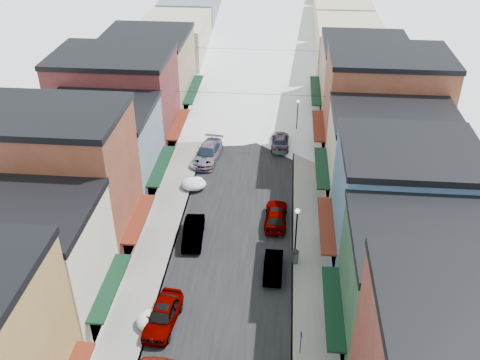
% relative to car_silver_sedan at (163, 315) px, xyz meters
% --- Properties ---
extents(road, '(10.00, 160.00, 0.01)m').
position_rel_car_silver_sedan_xyz_m(road, '(4.08, 47.52, -0.83)').
color(road, black).
rests_on(road, ground).
extents(sidewalk_left, '(3.20, 160.00, 0.15)m').
position_rel_car_silver_sedan_xyz_m(sidewalk_left, '(-2.52, 47.52, -0.76)').
color(sidewalk_left, gray).
rests_on(sidewalk_left, ground).
extents(sidewalk_right, '(3.20, 160.00, 0.15)m').
position_rel_car_silver_sedan_xyz_m(sidewalk_right, '(10.68, 47.52, -0.76)').
color(sidewalk_right, gray).
rests_on(sidewalk_right, ground).
extents(curb_left, '(0.10, 160.00, 0.15)m').
position_rel_car_silver_sedan_xyz_m(curb_left, '(-0.97, 47.52, -0.76)').
color(curb_left, slate).
rests_on(curb_left, ground).
extents(curb_right, '(0.10, 160.00, 0.15)m').
position_rel_car_silver_sedan_xyz_m(curb_right, '(9.13, 47.52, -0.76)').
color(curb_right, slate).
rests_on(curb_right, ground).
extents(bldg_l_cream, '(11.30, 8.20, 9.50)m').
position_rel_car_silver_sedan_xyz_m(bldg_l_cream, '(-9.11, 0.02, 3.93)').
color(bldg_l_cream, beige).
rests_on(bldg_l_cream, ground).
extents(bldg_l_brick_near, '(12.30, 8.20, 12.50)m').
position_rel_car_silver_sedan_xyz_m(bldg_l_brick_near, '(-9.61, 8.02, 5.43)').
color(bldg_l_brick_near, brown).
rests_on(bldg_l_brick_near, ground).
extents(bldg_l_grayblue, '(11.30, 9.20, 9.00)m').
position_rel_car_silver_sedan_xyz_m(bldg_l_grayblue, '(-9.11, 16.52, 3.68)').
color(bldg_l_grayblue, slate).
rests_on(bldg_l_grayblue, ground).
extents(bldg_l_brick_far, '(13.30, 9.20, 11.00)m').
position_rel_car_silver_sedan_xyz_m(bldg_l_brick_far, '(-10.11, 25.52, 4.68)').
color(bldg_l_brick_far, maroon).
rests_on(bldg_l_brick_far, ground).
extents(bldg_l_tan, '(11.30, 11.20, 10.00)m').
position_rel_car_silver_sedan_xyz_m(bldg_l_tan, '(-9.11, 35.52, 4.18)').
color(bldg_l_tan, '#8F805E').
rests_on(bldg_l_tan, ground).
extents(bldg_r_green, '(11.30, 9.20, 9.50)m').
position_rel_car_silver_sedan_xyz_m(bldg_r_green, '(17.28, -0.48, 3.93)').
color(bldg_r_green, '#23492E').
rests_on(bldg_r_green, ground).
extents(bldg_r_blue, '(11.30, 9.20, 10.50)m').
position_rel_car_silver_sedan_xyz_m(bldg_r_blue, '(17.28, 8.52, 4.43)').
color(bldg_r_blue, '#3D638A').
rests_on(bldg_r_blue, ground).
extents(bldg_r_cream, '(12.30, 9.20, 9.00)m').
position_rel_car_silver_sedan_xyz_m(bldg_r_cream, '(17.78, 17.52, 3.68)').
color(bldg_r_cream, beige).
rests_on(bldg_r_cream, ground).
extents(bldg_r_brick_far, '(13.30, 9.20, 11.50)m').
position_rel_car_silver_sedan_xyz_m(bldg_r_brick_far, '(18.28, 26.52, 4.93)').
color(bldg_r_brick_far, brown).
rests_on(bldg_r_brick_far, ground).
extents(bldg_r_tan, '(11.30, 11.20, 9.50)m').
position_rel_car_silver_sedan_xyz_m(bldg_r_tan, '(17.28, 36.52, 3.93)').
color(bldg_r_tan, '#90755E').
rests_on(bldg_r_tan, ground).
extents(distant_blocks, '(34.00, 55.00, 8.00)m').
position_rel_car_silver_sedan_xyz_m(distant_blocks, '(4.08, 70.52, 3.17)').
color(distant_blocks, gray).
rests_on(distant_blocks, ground).
extents(overhead_cables, '(16.40, 15.04, 0.04)m').
position_rel_car_silver_sedan_xyz_m(overhead_cables, '(4.08, 35.02, 5.37)').
color(overhead_cables, black).
rests_on(overhead_cables, ground).
extents(car_silver_sedan, '(2.47, 5.06, 1.66)m').
position_rel_car_silver_sedan_xyz_m(car_silver_sedan, '(0.00, 0.00, 0.00)').
color(car_silver_sedan, '#9B9FA2').
rests_on(car_silver_sedan, ground).
extents(car_dark_hatch, '(1.94, 4.75, 1.53)m').
position_rel_car_silver_sedan_xyz_m(car_dark_hatch, '(0.58, 9.70, -0.06)').
color(car_dark_hatch, black).
rests_on(car_dark_hatch, ground).
extents(car_silver_wagon, '(3.12, 6.17, 1.72)m').
position_rel_car_silver_sedan_xyz_m(car_silver_wagon, '(-0.10, 23.53, 0.03)').
color(car_silver_wagon, '#AEB2B7').
rests_on(car_silver_wagon, ground).
extents(car_green_sedan, '(1.50, 4.21, 1.38)m').
position_rel_car_silver_sedan_xyz_m(car_green_sedan, '(7.58, 6.06, -0.14)').
color(car_green_sedan, black).
rests_on(car_green_sedan, ground).
extents(car_gray_suv, '(2.05, 4.95, 1.68)m').
position_rel_car_silver_sedan_xyz_m(car_gray_suv, '(7.58, 12.77, 0.01)').
color(car_gray_suv, gray).
rests_on(car_gray_suv, ground).
extents(car_black_sedan, '(2.04, 4.91, 1.42)m').
position_rel_car_silver_sedan_xyz_m(car_black_sedan, '(7.58, 27.36, -0.12)').
color(car_black_sedan, black).
rests_on(car_black_sedan, ground).
extents(car_lane_silver, '(2.41, 4.99, 1.64)m').
position_rel_car_silver_sedan_xyz_m(car_lane_silver, '(2.12, 49.04, -0.01)').
color(car_lane_silver, '#A8AAB0').
rests_on(car_lane_silver, ground).
extents(car_lane_white, '(3.11, 5.94, 1.60)m').
position_rel_car_silver_sedan_xyz_m(car_lane_white, '(4.92, 58.83, -0.03)').
color(car_lane_white, silver).
rests_on(car_lane_white, ground).
extents(parking_sign, '(0.12, 0.25, 1.95)m').
position_rel_car_silver_sedan_xyz_m(parking_sign, '(9.66, -1.86, 0.46)').
color(parking_sign, black).
rests_on(parking_sign, sidewalk_right).
extents(trash_can, '(0.64, 0.64, 1.08)m').
position_rel_car_silver_sedan_xyz_m(trash_can, '(9.28, 7.33, -0.13)').
color(trash_can, '#595C5E').
rests_on(trash_can, sidewalk_right).
extents(streetlamp_near, '(0.39, 0.39, 4.67)m').
position_rel_car_silver_sedan_xyz_m(streetlamp_near, '(9.28, 8.19, 2.26)').
color(streetlamp_near, black).
rests_on(streetlamp_near, sidewalk_right).
extents(streetlamp_far, '(0.35, 0.35, 4.22)m').
position_rel_car_silver_sedan_xyz_m(streetlamp_far, '(9.45, 30.60, 1.98)').
color(streetlamp_far, black).
rests_on(streetlamp_far, sidewalk_right).
extents(snow_pile_near, '(2.53, 2.75, 1.07)m').
position_rel_car_silver_sedan_xyz_m(snow_pile_near, '(-0.58, -0.20, -0.32)').
color(snow_pile_near, white).
rests_on(snow_pile_near, ground).
extents(snow_pile_mid, '(2.48, 2.73, 1.05)m').
position_rel_car_silver_sedan_xyz_m(snow_pile_mid, '(-0.70, 17.88, -0.33)').
color(snow_pile_mid, white).
rests_on(snow_pile_mid, ground).
extents(snow_pile_far, '(2.26, 2.59, 0.95)m').
position_rel_car_silver_sedan_xyz_m(snow_pile_far, '(-0.64, 21.86, -0.37)').
color(snow_pile_far, white).
rests_on(snow_pile_far, ground).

